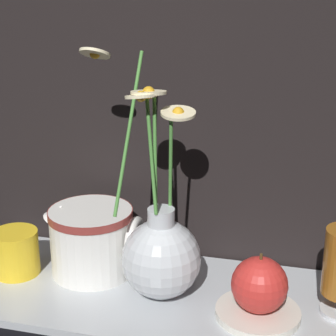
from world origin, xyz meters
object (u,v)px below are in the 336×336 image
object	(u,v)px
vase_with_flowers	(161,252)
yellow_mug	(15,252)
orange_fruit	(259,285)
ceramic_pitcher	(93,238)

from	to	relation	value
vase_with_flowers	yellow_mug	xyz separation A→B (m)	(-0.24, 0.01, -0.03)
orange_fruit	yellow_mug	bearing A→B (deg)	175.84
vase_with_flowers	ceramic_pitcher	distance (m)	0.13
vase_with_flowers	ceramic_pitcher	world-z (taller)	vase_with_flowers
yellow_mug	orange_fruit	world-z (taller)	orange_fruit
vase_with_flowers	orange_fruit	distance (m)	0.15
yellow_mug	vase_with_flowers	bearing A→B (deg)	-1.55
ceramic_pitcher	orange_fruit	distance (m)	0.27
vase_with_flowers	orange_fruit	xyz separation A→B (m)	(0.15, -0.02, -0.02)
vase_with_flowers	yellow_mug	world-z (taller)	vase_with_flowers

